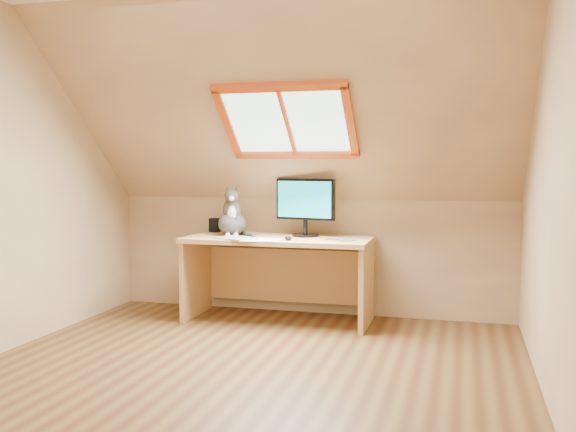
% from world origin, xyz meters
% --- Properties ---
extents(ground, '(3.50, 3.50, 0.00)m').
position_xyz_m(ground, '(0.00, 0.00, 0.00)').
color(ground, brown).
rests_on(ground, ground).
extents(room_shell, '(3.52, 3.52, 2.41)m').
position_xyz_m(room_shell, '(0.00, -0.09, 1.43)').
color(room_shell, tan).
rests_on(room_shell, ground).
extents(desk, '(1.53, 0.67, 0.70)m').
position_xyz_m(desk, '(-0.17, 1.45, 0.48)').
color(desk, tan).
rests_on(desk, ground).
extents(monitor, '(0.52, 0.22, 0.48)m').
position_xyz_m(monitor, '(0.03, 1.49, 0.98)').
color(monitor, black).
rests_on(monitor, desk).
extents(cat, '(0.31, 0.34, 0.43)m').
position_xyz_m(cat, '(-0.59, 1.41, 0.85)').
color(cat, '#403B39').
rests_on(cat, desk).
extents(desk_speaker, '(0.09, 0.09, 0.12)m').
position_xyz_m(desk_speaker, '(-0.83, 1.63, 0.76)').
color(desk_speaker, black).
rests_on(desk_speaker, desk).
extents(graphics_tablet, '(0.37, 0.33, 0.01)m').
position_xyz_m(graphics_tablet, '(-0.46, 1.16, 0.71)').
color(graphics_tablet, '#B2B2B7').
rests_on(graphics_tablet, desk).
extents(mouse, '(0.09, 0.11, 0.03)m').
position_xyz_m(mouse, '(-0.04, 1.19, 0.71)').
color(mouse, black).
rests_on(mouse, desk).
extents(papers, '(0.33, 0.27, 0.00)m').
position_xyz_m(papers, '(-0.19, 1.12, 0.70)').
color(papers, white).
rests_on(papers, desk).
extents(cables, '(0.51, 0.26, 0.01)m').
position_xyz_m(cables, '(0.25, 1.26, 0.70)').
color(cables, silver).
rests_on(cables, desk).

